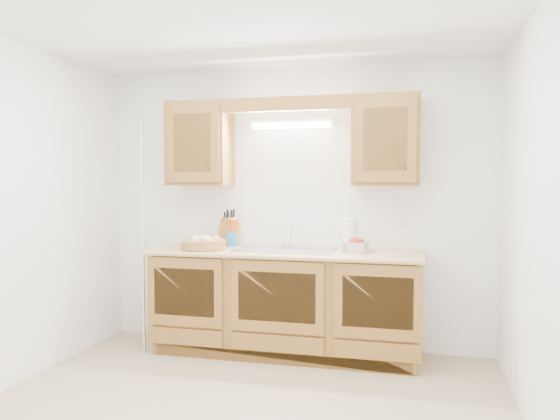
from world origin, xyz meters
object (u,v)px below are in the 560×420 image
(fruit_basket, at_px, (204,243))
(knife_block, at_px, (228,232))
(apple_bowl, at_px, (356,246))
(paper_towel, at_px, (350,235))

(fruit_basket, relative_size, knife_block, 1.39)
(fruit_basket, bearing_deg, apple_bowl, 4.94)
(apple_bowl, bearing_deg, fruit_basket, -175.06)
(fruit_basket, distance_m, knife_block, 0.36)
(knife_block, relative_size, apple_bowl, 1.37)
(fruit_basket, height_order, apple_bowl, fruit_basket)
(knife_block, bearing_deg, apple_bowl, 2.37)
(paper_towel, distance_m, apple_bowl, 0.12)
(knife_block, height_order, apple_bowl, knife_block)
(fruit_basket, distance_m, paper_towel, 1.26)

